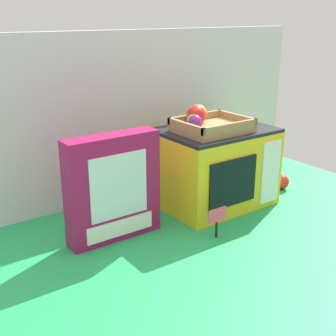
# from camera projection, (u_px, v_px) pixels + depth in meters

# --- Properties ---
(ground_plane) EXTENTS (1.70, 1.70, 0.00)m
(ground_plane) POSITION_uv_depth(u_px,v_px,m) (176.00, 219.00, 1.57)
(ground_plane) COLOR #219E54
(ground_plane) RESTS_ON ground
(display_back_panel) EXTENTS (1.61, 0.03, 0.62)m
(display_back_panel) POSITION_uv_depth(u_px,v_px,m) (129.00, 116.00, 1.70)
(display_back_panel) COLOR silver
(display_back_panel) RESTS_ON ground
(toy_microwave) EXTENTS (0.40, 0.30, 0.29)m
(toy_microwave) POSITION_uv_depth(u_px,v_px,m) (214.00, 167.00, 1.66)
(toy_microwave) COLOR yellow
(toy_microwave) RESTS_ON ground
(food_groups_crate) EXTENTS (0.24, 0.19, 0.09)m
(food_groups_crate) POSITION_uv_depth(u_px,v_px,m) (206.00, 123.00, 1.56)
(food_groups_crate) COLOR #A37F51
(food_groups_crate) RESTS_ON toy_microwave
(cookie_set_box) EXTENTS (0.30, 0.08, 0.33)m
(cookie_set_box) POSITION_uv_depth(u_px,v_px,m) (113.00, 188.00, 1.39)
(cookie_set_box) COLOR #99144C
(cookie_set_box) RESTS_ON ground
(price_sign) EXTENTS (0.07, 0.01, 0.10)m
(price_sign) POSITION_uv_depth(u_px,v_px,m) (217.00, 218.00, 1.42)
(price_sign) COLOR black
(price_sign) RESTS_ON ground
(loose_toy_apple) EXTENTS (0.06, 0.06, 0.06)m
(loose_toy_apple) POSITION_uv_depth(u_px,v_px,m) (281.00, 182.00, 1.83)
(loose_toy_apple) COLOR red
(loose_toy_apple) RESTS_ON ground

